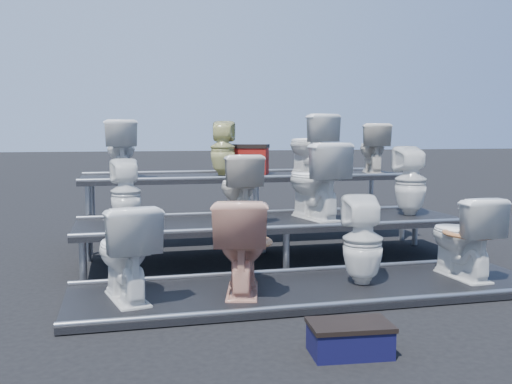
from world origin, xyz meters
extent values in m
plane|color=black|center=(0.00, 0.00, 0.00)|extent=(80.00, 80.00, 0.00)
cube|color=black|center=(0.00, -1.30, 0.03)|extent=(4.20, 1.20, 0.06)
cube|color=black|center=(0.00, 0.00, 0.23)|extent=(4.20, 1.20, 0.46)
cube|color=black|center=(0.00, 1.30, 0.43)|extent=(4.20, 1.20, 0.86)
imported|color=white|center=(-1.60, -1.30, 0.45)|extent=(0.60, 0.85, 0.78)
imported|color=#DC9B82|center=(-0.64, -1.30, 0.46)|extent=(0.63, 0.88, 0.81)
imported|color=white|center=(0.46, -1.30, 0.46)|extent=(0.42, 0.42, 0.79)
imported|color=white|center=(1.47, -1.30, 0.45)|extent=(0.47, 0.77, 0.77)
imported|color=white|center=(-1.57, 0.00, 0.80)|extent=(0.34, 0.35, 0.69)
imported|color=beige|center=(-0.39, 0.00, 0.82)|extent=(0.41, 0.71, 0.73)
imported|color=white|center=(0.47, 0.00, 0.88)|extent=(0.63, 0.90, 0.85)
imported|color=white|center=(1.64, 0.00, 0.86)|extent=(0.40, 0.41, 0.80)
imported|color=white|center=(-1.60, 1.30, 1.21)|extent=(0.41, 0.70, 0.70)
imported|color=#CCC980|center=(-0.32, 1.30, 1.21)|extent=(0.40, 0.40, 0.71)
imported|color=white|center=(0.86, 1.30, 1.26)|extent=(0.62, 0.86, 0.79)
imported|color=beige|center=(1.77, 1.30, 1.20)|extent=(0.52, 0.73, 0.67)
cube|color=maroon|center=(0.07, 1.47, 1.03)|extent=(0.59, 0.53, 0.35)
cube|color=black|center=(-0.24, -2.67, 0.09)|extent=(0.52, 0.34, 0.18)
camera|label=1|loc=(-1.64, -5.93, 1.40)|focal=40.00mm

